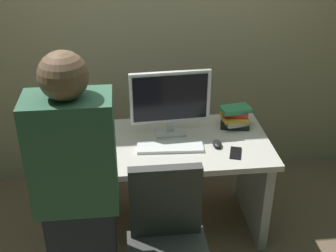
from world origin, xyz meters
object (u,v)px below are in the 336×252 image
object	(u,v)px
monitor	(170,100)
book_stack	(235,117)
desk	(167,170)
cup_by_monitor	(103,130)
person_at_desk	(79,205)
keyboard	(170,147)
cup_near_keyboard	(92,148)
cell_phone	(236,153)
mouse	(217,144)

from	to	relation	value
monitor	book_stack	distance (m)	0.50
desk	cup_by_monitor	xyz separation A→B (m)	(-0.42, 0.12, 0.28)
person_at_desk	monitor	distance (m)	1.04
keyboard	cup_by_monitor	bearing A→B (deg)	157.88
desk	cup_near_keyboard	world-z (taller)	cup_near_keyboard
desk	cell_phone	bearing A→B (deg)	-24.31
person_at_desk	cup_near_keyboard	size ratio (longest dim) A/B	15.82
monitor	cell_phone	size ratio (longest dim) A/B	3.76
desk	cup_near_keyboard	distance (m)	0.57
keyboard	desk	bearing A→B (deg)	100.36
desk	mouse	distance (m)	0.41
keyboard	cup_by_monitor	xyz separation A→B (m)	(-0.43, 0.21, 0.04)
desk	mouse	size ratio (longest dim) A/B	13.73
monitor	cup_by_monitor	world-z (taller)	monitor
monitor	cup_near_keyboard	world-z (taller)	monitor
keyboard	mouse	bearing A→B (deg)	3.33
monitor	book_stack	bearing A→B (deg)	6.53
desk	keyboard	world-z (taller)	keyboard
mouse	cup_near_keyboard	xyz separation A→B (m)	(-0.81, -0.02, 0.03)
person_at_desk	monitor	bearing A→B (deg)	57.48
desk	book_stack	xyz separation A→B (m)	(0.50, 0.17, 0.30)
book_stack	keyboard	bearing A→B (deg)	-152.54
cup_near_keyboard	cell_phone	size ratio (longest dim) A/B	0.72
keyboard	mouse	size ratio (longest dim) A/B	4.30
keyboard	cup_by_monitor	distance (m)	0.48
monitor	book_stack	world-z (taller)	monitor
keyboard	book_stack	size ratio (longest dim) A/B	1.92
book_stack	desk	bearing A→B (deg)	-161.35
person_at_desk	cup_near_keyboard	bearing A→B (deg)	86.84
keyboard	cell_phone	world-z (taller)	keyboard
cell_phone	monitor	bearing A→B (deg)	158.54
desk	keyboard	bearing A→B (deg)	-82.85
keyboard	cell_phone	bearing A→B (deg)	-11.16
desk	person_at_desk	distance (m)	0.98
person_at_desk	mouse	bearing A→B (deg)	38.55
cup_near_keyboard	cup_by_monitor	world-z (taller)	cup_near_keyboard
desk	person_at_desk	world-z (taller)	person_at_desk
cup_near_keyboard	cup_by_monitor	distance (m)	0.24
desk	mouse	world-z (taller)	mouse
person_at_desk	cup_by_monitor	bearing A→B (deg)	83.53
cell_phone	cup_near_keyboard	bearing A→B (deg)	-168.45
book_stack	cell_phone	world-z (taller)	book_stack
person_at_desk	keyboard	size ratio (longest dim) A/B	3.81
cell_phone	desk	bearing A→B (deg)	172.36
mouse	cell_phone	distance (m)	0.15
cup_by_monitor	keyboard	bearing A→B (deg)	-25.33
cup_by_monitor	book_stack	size ratio (longest dim) A/B	0.44
cell_phone	keyboard	bearing A→B (deg)	-177.69
desk	cell_phone	distance (m)	0.52
person_at_desk	book_stack	xyz separation A→B (m)	(1.02, 0.92, -0.04)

